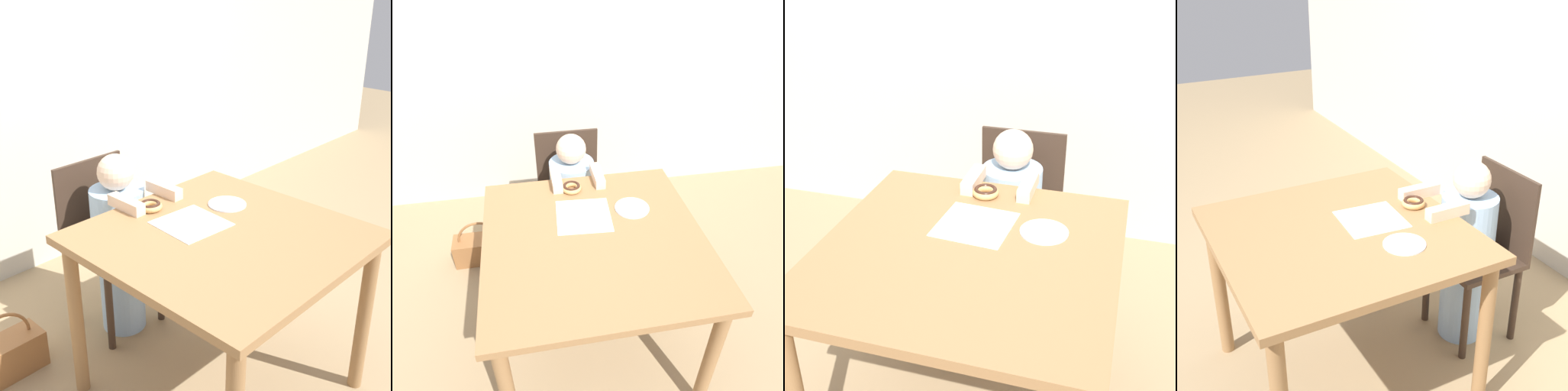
% 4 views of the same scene
% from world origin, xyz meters
% --- Properties ---
extents(wall_back, '(8.00, 0.05, 2.50)m').
position_xyz_m(wall_back, '(0.00, 1.52, 1.25)').
color(wall_back, beige).
rests_on(wall_back, ground_plane).
extents(dining_table, '(0.97, 0.97, 0.76)m').
position_xyz_m(dining_table, '(0.00, 0.00, 0.65)').
color(dining_table, olive).
rests_on(dining_table, ground_plane).
extents(chair, '(0.39, 0.36, 0.85)m').
position_xyz_m(chair, '(-0.01, 0.75, 0.45)').
color(chair, '#38281E').
rests_on(chair, ground_plane).
extents(child_figure, '(0.27, 0.43, 0.93)m').
position_xyz_m(child_figure, '(-0.01, 0.65, 0.46)').
color(child_figure, '#99BCE0').
rests_on(child_figure, ground_plane).
extents(donut, '(0.10, 0.10, 0.03)m').
position_xyz_m(donut, '(-0.05, 0.37, 0.78)').
color(donut, tan).
rests_on(donut, dining_table).
extents(napkin, '(0.27, 0.27, 0.00)m').
position_xyz_m(napkin, '(-0.02, 0.15, 0.76)').
color(napkin, white).
rests_on(napkin, dining_table).
extents(handbag, '(0.36, 0.15, 0.32)m').
position_xyz_m(handbag, '(-0.62, 0.75, 0.10)').
color(handbag, brown).
rests_on(handbag, ground_plane).
extents(plate, '(0.17, 0.17, 0.01)m').
position_xyz_m(plate, '(0.22, 0.17, 0.76)').
color(plate, silver).
rests_on(plate, dining_table).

